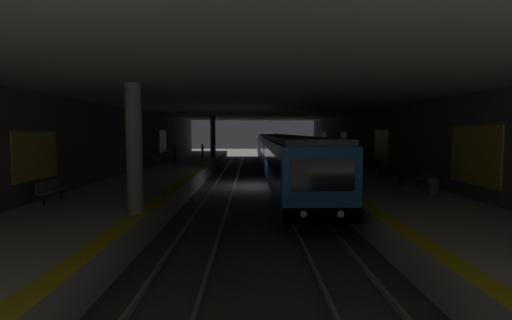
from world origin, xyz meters
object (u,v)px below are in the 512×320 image
Objects in this scene: person_standing_far at (175,154)px; bench_right_far at (171,155)px; metro_train at (274,150)px; trash_bin at (433,187)px; bench_left_mid at (387,168)px; bench_right_mid at (156,159)px; suitcase_rolling at (403,179)px; pillar_near at (134,149)px; person_waiting_near at (202,151)px; bench_left_near at (425,178)px; person_walking_mid at (357,167)px; bench_right_near at (51,189)px; pillar_far at (213,137)px.

bench_right_far is at bearing 16.02° from person_standing_far.
trash_bin is (-23.73, -5.60, -0.55)m from metro_train.
bench_left_mid reaches higher than trash_bin.
suitcase_rolling is (-12.89, -16.42, -0.21)m from bench_right_mid.
pillar_near is 28.07m from person_waiting_near.
person_walking_mid is (2.62, 2.70, 0.35)m from bench_left_near.
person_waiting_near reaches higher than trash_bin.
bench_right_near is at bearing 180.00° from bench_right_mid.
suitcase_rolling is 3.61m from trash_bin.
metro_train is at bearing 16.57° from bench_left_near.
bench_left_near is at bearing -16.78° from trash_bin.
trash_bin is at bearing -153.29° from pillar_far.
pillar_far is at bearing 30.78° from suitcase_rolling.
bench_right_far is at bearing 39.56° from person_walking_mid.
bench_left_near is 2.55m from trash_bin.
bench_left_near reaches higher than trash_bin.
person_walking_mid reaches higher than suitcase_rolling.
person_waiting_near is 0.91× the size of person_standing_far.
suitcase_rolling is at bearing -60.42° from pillar_near.
person_waiting_near is 1.83× the size of trash_bin.
bench_left_near is at bearing -147.63° from person_waiting_near.
pillar_near is 1.00× the size of pillar_far.
bench_right_far is 5.36m from person_standing_far.
bench_right_near is (-8.86, 17.07, 0.00)m from bench_left_mid.
person_waiting_near is 24.99m from suitcase_rolling.
bench_right_near is at bearing 170.56° from pillar_far.
bench_left_near is 21.55m from person_standing_far.
pillar_near reaches higher than person_walking_mid.
bench_right_far is at bearing 40.46° from bench_left_near.
metro_train is at bearing -93.65° from pillar_far.
person_standing_far is at bearing 7.47° from pillar_near.
bench_right_near and bench_right_mid have the same top height.
bench_left_mid is 18.24m from person_standing_far.
pillar_far is 2.68× the size of bench_left_mid.
bench_right_mid is 5.96m from bench_right_far.
bench_right_near is (-3.45, 17.07, 0.00)m from bench_left_near.
trash_bin is at bearing -135.28° from bench_right_mid.
pillar_far reaches higher than person_waiting_near.
person_walking_mid is at bearing -128.52° from bench_right_mid.
trash_bin is at bearing -86.46° from bench_right_near.
person_standing_far is at bearing 158.39° from pillar_far.
suitcase_rolling is at bearing -74.30° from bench_right_near.
person_walking_mid reaches higher than bench_left_mid.
trash_bin is (-17.31, -14.86, -0.50)m from person_standing_far.
person_walking_mid is at bearing -67.10° from bench_right_near.
bench_left_mid is at bearing -140.04° from person_waiting_near.
bench_right_mid is at bearing 11.92° from pillar_near.
person_standing_far reaches higher than person_walking_mid.
person_waiting_near reaches higher than suitcase_rolling.
pillar_far is 5.35× the size of trash_bin.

